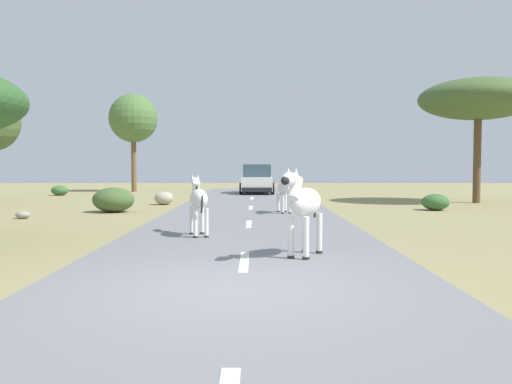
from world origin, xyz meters
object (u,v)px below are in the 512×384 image
(rock_1, at_px, (162,198))
(zebra_2, at_px, (196,199))
(tree_1, at_px, (476,100))
(bush_1, at_px, (58,190))
(bush_3, at_px, (111,200))
(rock_0, at_px, (21,215))
(zebra_1, at_px, (283,188))
(bush_2, at_px, (434,202))
(zebra_0, at_px, (302,204))
(tree_5, at_px, (131,119))
(rock_2, at_px, (102,196))
(car_0, at_px, (255,180))

(rock_1, bearing_deg, zebra_2, -76.04)
(tree_1, bearing_deg, bush_1, 164.19)
(bush_1, height_order, bush_3, bush_3)
(tree_1, xyz_separation_m, rock_0, (-17.83, -7.37, -4.63))
(zebra_2, height_order, tree_1, tree_1)
(zebra_1, xyz_separation_m, bush_1, (-12.34, 11.93, -0.64))
(rock_0, height_order, rock_1, rock_1)
(zebra_1, distance_m, bush_1, 17.17)
(tree_1, bearing_deg, bush_2, -128.44)
(zebra_0, height_order, rock_0, zebra_0)
(tree_5, xyz_separation_m, rock_1, (3.95, -11.64, -4.49))
(zebra_2, distance_m, rock_2, 15.60)
(bush_1, bearing_deg, zebra_1, -44.04)
(tree_1, xyz_separation_m, rock_2, (-17.93, 2.30, -4.59))
(zebra_2, relative_size, bush_1, 1.57)
(tree_5, relative_size, bush_1, 6.60)
(bush_3, bearing_deg, bush_1, 118.62)
(zebra_2, relative_size, rock_0, 3.29)
(zebra_1, height_order, bush_1, zebra_1)
(zebra_2, distance_m, tree_1, 17.09)
(tree_5, bearing_deg, bush_2, -44.28)
(zebra_1, height_order, tree_1, tree_1)
(zebra_0, height_order, bush_1, zebra_0)
(bush_3, height_order, rock_2, bush_3)
(zebra_0, distance_m, bush_1, 24.34)
(bush_1, xyz_separation_m, rock_1, (7.24, -7.24, 0.00))
(rock_0, bearing_deg, rock_2, 90.58)
(tree_5, height_order, rock_0, tree_5)
(zebra_0, xyz_separation_m, bush_2, (6.07, 10.84, -0.72))
(bush_1, bearing_deg, zebra_2, -61.17)
(car_0, height_order, bush_2, car_0)
(tree_5, relative_size, bush_2, 6.04)
(zebra_0, xyz_separation_m, zebra_2, (-2.28, 3.01, -0.11))
(bush_1, bearing_deg, car_0, 8.02)
(zebra_1, height_order, bush_2, zebra_1)
(car_0, height_order, bush_3, car_0)
(car_0, relative_size, tree_1, 0.76)
(rock_1, distance_m, rock_2, 5.01)
(zebra_2, bearing_deg, rock_1, 89.74)
(bush_3, bearing_deg, tree_5, 100.02)
(zebra_0, distance_m, zebra_2, 3.78)
(tree_1, height_order, rock_1, tree_1)
(zebra_0, height_order, tree_1, tree_1)
(zebra_0, distance_m, rock_0, 11.43)
(tree_1, height_order, tree_5, tree_5)
(bush_2, relative_size, rock_0, 2.29)
(bush_2, distance_m, rock_1, 11.42)
(bush_2, xyz_separation_m, rock_0, (-14.57, -3.26, -0.19))
(zebra_1, distance_m, tree_5, 19.06)
(tree_5, xyz_separation_m, rock_0, (0.41, -17.86, -4.65))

